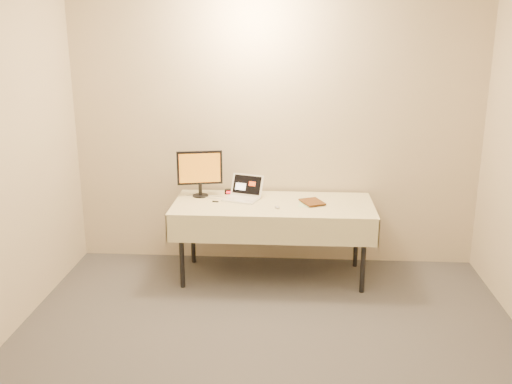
# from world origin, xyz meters

# --- Properties ---
(back_wall) EXTENTS (4.00, 0.10, 2.70)m
(back_wall) POSITION_xyz_m (0.00, 2.50, 1.35)
(back_wall) COLOR beige
(back_wall) RESTS_ON ground
(table) EXTENTS (1.86, 0.81, 0.74)m
(table) POSITION_xyz_m (0.00, 2.05, 0.68)
(table) COLOR black
(table) RESTS_ON ground
(laptop) EXTENTS (0.40, 0.39, 0.21)m
(laptop) POSITION_xyz_m (-0.29, 2.18, 0.79)
(laptop) COLOR white
(laptop) RESTS_ON table
(monitor) EXTENTS (0.43, 0.18, 0.45)m
(monitor) POSITION_xyz_m (-0.71, 2.23, 1.00)
(monitor) COLOR black
(monitor) RESTS_ON table
(book) EXTENTS (0.17, 0.09, 0.24)m
(book) POSITION_xyz_m (0.28, 2.02, 0.86)
(book) COLOR brown
(book) RESTS_ON table
(alarm_clock) EXTENTS (0.11, 0.06, 0.05)m
(alarm_clock) POSITION_xyz_m (-0.43, 2.33, 0.76)
(alarm_clock) COLOR black
(alarm_clock) RESTS_ON table
(clicker) EXTENTS (0.07, 0.09, 0.02)m
(clicker) POSITION_xyz_m (0.04, 1.89, 0.75)
(clicker) COLOR #BABABC
(clicker) RESTS_ON table
(paper_form) EXTENTS (0.13, 0.30, 0.00)m
(paper_form) POSITION_xyz_m (0.30, 2.08, 0.74)
(paper_form) COLOR #BBE1B3
(paper_form) RESTS_ON table
(usb_dongle) EXTENTS (0.06, 0.03, 0.01)m
(usb_dongle) POSITION_xyz_m (-0.54, 2.05, 0.74)
(usb_dongle) COLOR black
(usb_dongle) RESTS_ON table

